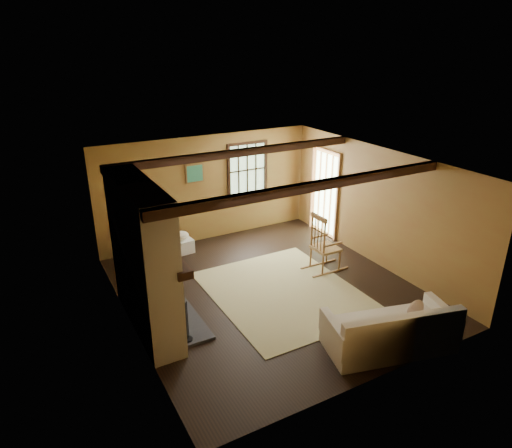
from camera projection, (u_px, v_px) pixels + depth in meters
ground at (269, 290)px, 8.43m from camera, size 5.50×5.50×0.00m
room_envelope at (273, 201)px, 8.12m from camera, size 5.02×5.52×2.44m
fireplace at (145, 263)px, 7.02m from camera, size 1.02×2.30×2.40m
rug at (284, 292)px, 8.35m from camera, size 2.50×3.00×0.01m
rocking_chair at (324, 247)px, 9.00m from camera, size 0.87×0.49×1.20m
sofa at (391, 333)px, 6.73m from camera, size 2.05×1.29×0.77m
firewood_pile at (130, 256)px, 9.51m from camera, size 0.64×0.12×0.23m
laundry_basket at (181, 246)px, 9.86m from camera, size 0.53×0.43×0.30m
basket_pillow at (180, 236)px, 9.77m from camera, size 0.43×0.37×0.19m
armchair at (148, 248)px, 9.25m from camera, size 1.11×1.10×0.73m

